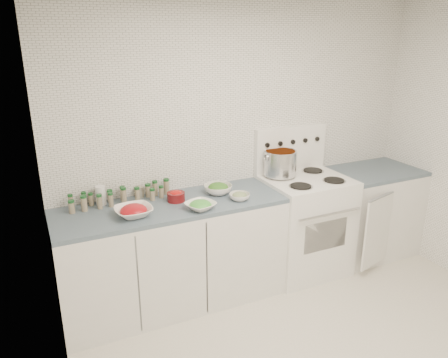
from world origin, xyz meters
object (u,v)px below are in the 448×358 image
(stock_pot, at_px, (280,162))
(bowl_snowpea, at_px, (200,205))
(stove, at_px, (304,222))
(bowl_tomato, at_px, (134,211))

(stock_pot, bearing_deg, bowl_snowpea, -159.76)
(stove, bearing_deg, stock_pot, 140.44)
(stock_pot, height_order, bowl_snowpea, stock_pot)
(bowl_tomato, relative_size, bowl_snowpea, 1.02)
(bowl_tomato, bearing_deg, stock_pot, 9.93)
(stove, relative_size, bowl_snowpea, 4.72)
(stock_pot, height_order, bowl_tomato, stock_pot)
(stock_pot, xyz_separation_m, bowl_tomato, (-1.44, -0.25, -0.13))
(stove, relative_size, bowl_tomato, 4.63)
(stove, distance_m, bowl_tomato, 1.69)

